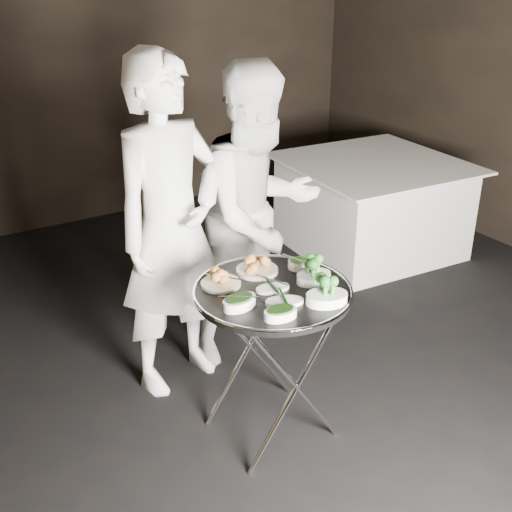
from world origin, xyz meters
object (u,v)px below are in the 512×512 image
tray_stand (272,356)px  dining_table (371,206)px  waiter_left (171,229)px  serving_tray (273,292)px  waiter_right (260,215)px

tray_stand → dining_table: (1.98, 1.49, -0.07)m
waiter_left → dining_table: size_ratio=1.41×
serving_tray → dining_table: size_ratio=0.57×
tray_stand → dining_table: size_ratio=0.61×
waiter_right → serving_tray: bearing=-123.8°
waiter_left → waiter_right: (0.59, 0.03, -0.05)m
tray_stand → waiter_left: bearing=105.6°
tray_stand → dining_table: bearing=37.0°
waiter_left → dining_table: (2.17, 0.79, -0.56)m
serving_tray → dining_table: 2.51m
dining_table → tray_stand: bearing=-143.0°
tray_stand → serving_tray: serving_tray is taller
waiter_right → dining_table: size_ratio=1.33×
serving_tray → waiter_left: 0.73m
waiter_right → waiter_left: bearing=177.8°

